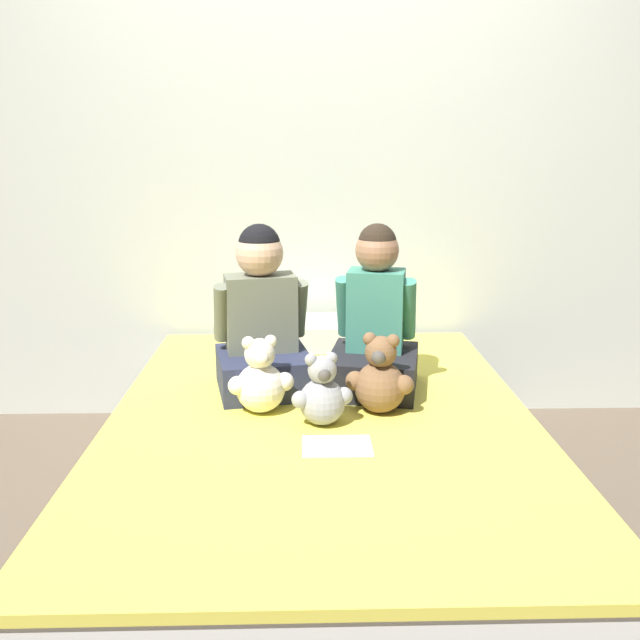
{
  "coord_description": "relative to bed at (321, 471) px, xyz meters",
  "views": [
    {
      "loc": [
        -0.06,
        -2.14,
        1.3
      ],
      "look_at": [
        0.0,
        0.18,
        0.7
      ],
      "focal_mm": 38.0,
      "sensor_mm": 36.0,
      "label": 1
    }
  ],
  "objects": [
    {
      "name": "child_on_right",
      "position": [
        0.2,
        0.26,
        0.45
      ],
      "size": [
        0.38,
        0.41,
        0.61
      ],
      "rotation": [
        0.0,
        0.0,
        -0.2
      ],
      "color": "black",
      "rests_on": "bed"
    },
    {
      "name": "child_on_left",
      "position": [
        -0.21,
        0.26,
        0.46
      ],
      "size": [
        0.39,
        0.39,
        0.61
      ],
      "rotation": [
        0.0,
        0.0,
        0.2
      ],
      "color": "#282D47",
      "rests_on": "bed"
    },
    {
      "name": "teddy_bear_held_by_right_child",
      "position": [
        0.2,
        0.01,
        0.33
      ],
      "size": [
        0.23,
        0.17,
        0.28
      ],
      "rotation": [
        0.0,
        0.0,
        -0.27
      ],
      "color": "brown",
      "rests_on": "bed"
    },
    {
      "name": "pillow_at_headboard",
      "position": [
        0.0,
        0.83,
        0.27
      ],
      "size": [
        0.49,
        0.3,
        0.11
      ],
      "color": "white",
      "rests_on": "bed"
    },
    {
      "name": "wall_behind_bed",
      "position": [
        0.0,
        1.09,
        1.04
      ],
      "size": [
        8.0,
        0.06,
        2.5
      ],
      "color": "beige",
      "rests_on": "ground_plane"
    },
    {
      "name": "teddy_bear_held_by_left_child",
      "position": [
        -0.21,
        0.02,
        0.33
      ],
      "size": [
        0.22,
        0.17,
        0.27
      ],
      "rotation": [
        0.0,
        0.0,
        0.22
      ],
      "color": "silver",
      "rests_on": "bed"
    },
    {
      "name": "ground_plane",
      "position": [
        0.0,
        0.0,
        -0.21
      ],
      "size": [
        14.0,
        14.0,
        0.0
      ],
      "primitive_type": "plane",
      "color": "brown"
    },
    {
      "name": "sign_card",
      "position": [
        0.04,
        -0.26,
        0.21
      ],
      "size": [
        0.21,
        0.15,
        0.0
      ],
      "color": "white",
      "rests_on": "bed"
    },
    {
      "name": "teddy_bear_between_children",
      "position": [
        -0.0,
        -0.09,
        0.31
      ],
      "size": [
        0.2,
        0.15,
        0.24
      ],
      "rotation": [
        0.0,
        0.0,
        0.22
      ],
      "color": "#939399",
      "rests_on": "bed"
    },
    {
      "name": "bed",
      "position": [
        0.0,
        0.0,
        0.0
      ],
      "size": [
        1.44,
        2.03,
        0.42
      ],
      "color": "#2D2D33",
      "rests_on": "ground_plane"
    }
  ]
}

